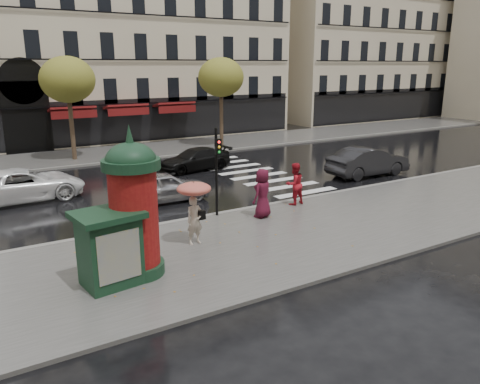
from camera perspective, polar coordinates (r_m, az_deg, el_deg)
ground at (r=16.87m, az=0.72°, el=-5.93°), size 160.00×160.00×0.00m
near_sidewalk at (r=16.46m, az=1.64°, el=-6.27°), size 90.00×7.00×0.12m
far_sidewalk at (r=33.94m, az=-16.54°, el=4.38°), size 90.00×6.00×0.12m
near_kerb at (r=19.31m, az=-4.00°, el=-2.97°), size 90.00×0.25×0.14m
far_kerb at (r=31.09m, az=-15.09°, el=3.55°), size 90.00×0.25×0.14m
zebra_crossing at (r=27.73m, az=0.76°, el=2.57°), size 3.60×11.75×0.01m
bldg_far_corner at (r=45.95m, az=-13.79°, el=21.37°), size 26.00×14.00×22.90m
bldg_far_right at (r=60.81m, az=13.90°, el=19.76°), size 24.00×14.00×22.90m
tree_far_left at (r=31.99m, az=-20.30°, el=12.68°), size 3.40×3.40×6.64m
tree_far_right at (r=35.83m, az=-2.33°, el=13.76°), size 3.40×3.40×6.64m
woman_umbrella at (r=15.87m, az=-5.60°, el=-1.29°), size 1.16×1.16×2.24m
woman_red at (r=20.62m, az=6.65°, el=0.99°), size 0.94×0.76×1.86m
man_burgundy at (r=18.78m, az=2.76°, el=-0.13°), size 1.15×0.97×2.00m
morris_column at (r=13.67m, az=-12.85°, el=-1.55°), size 1.64×1.64×4.42m
traffic_light at (r=18.65m, az=-2.82°, el=3.48°), size 0.23×0.34×3.59m
newsstand at (r=13.51m, az=-15.61°, el=-6.52°), size 1.94×1.70×2.12m
car_silver at (r=21.64m, az=-9.23°, el=0.63°), size 4.19×1.82×1.41m
car_darkgrey at (r=27.43m, az=15.35°, el=3.61°), size 4.98×1.85×1.63m
car_white at (r=23.74m, az=-24.88°, el=0.80°), size 5.49×2.72×1.50m
car_black at (r=27.99m, az=-5.54°, el=3.97°), size 4.66×2.28×1.31m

